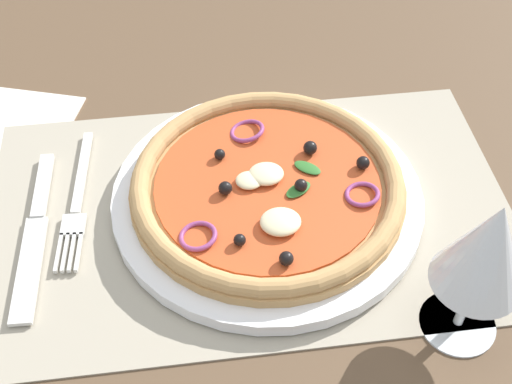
{
  "coord_description": "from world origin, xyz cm",
  "views": [
    {
      "loc": [
        5.04,
        42.5,
        49.49
      ],
      "look_at": [
        -0.51,
        0.0,
        2.8
      ],
      "focal_mm": 47.57,
      "sensor_mm": 36.0,
      "label": 1
    }
  ],
  "objects": [
    {
      "name": "wine_glass",
      "position": [
        -15.66,
        14.62,
        10.32
      ],
      "size": [
        7.2,
        7.2,
        14.9
      ],
      "color": "silver",
      "rests_on": "ground_plane"
    },
    {
      "name": "fork",
      "position": [
        16.59,
        -2.57,
        0.62
      ],
      "size": [
        2.88,
        18.06,
        0.44
      ],
      "rotation": [
        0.0,
        0.0,
        1.49
      ],
      "color": "silver",
      "rests_on": "placemat"
    },
    {
      "name": "pizza",
      "position": [
        -1.72,
        -0.7,
        2.88
      ],
      "size": [
        26.13,
        26.13,
        2.66
      ],
      "color": "tan",
      "rests_on": "plate"
    },
    {
      "name": "plate",
      "position": [
        -1.71,
        -0.74,
        1.1
      ],
      "size": [
        29.75,
        29.75,
        1.4
      ],
      "primitive_type": "cylinder",
      "color": "white",
      "rests_on": "placemat"
    },
    {
      "name": "knife",
      "position": [
        20.24,
        0.56,
        0.65
      ],
      "size": [
        2.44,
        20.05,
        0.62
      ],
      "rotation": [
        0.0,
        0.0,
        1.53
      ],
      "color": "silver",
      "rests_on": "placemat"
    },
    {
      "name": "ground_plane",
      "position": [
        0.0,
        0.0,
        -1.2
      ],
      "size": [
        190.0,
        140.0,
        2.4
      ],
      "primitive_type": "cube",
      "color": "brown"
    },
    {
      "name": "placemat",
      "position": [
        0.0,
        0.0,
        0.2
      ],
      "size": [
        49.98,
        30.82,
        0.4
      ],
      "primitive_type": "cube",
      "color": "#A39984",
      "rests_on": "ground_plane"
    }
  ]
}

